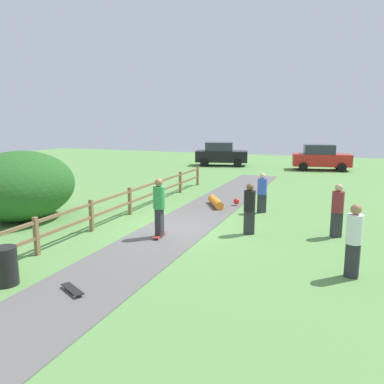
{
  "coord_description": "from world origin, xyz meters",
  "views": [
    {
      "loc": [
        5.33,
        -12.08,
        3.78
      ],
      "look_at": [
        -0.12,
        1.79,
        1.0
      ],
      "focal_mm": 36.59,
      "sensor_mm": 36.0,
      "label": 1
    }
  ],
  "objects": [
    {
      "name": "bystander_maroon",
      "position": [
        5.2,
        1.06,
        0.97
      ],
      "size": [
        0.52,
        0.52,
        1.75
      ],
      "color": "#2D2D33",
      "rests_on": "ground_plane"
    },
    {
      "name": "skateboard_loose",
      "position": [
        -0.09,
        -5.52,
        0.09
      ],
      "size": [
        0.8,
        0.56,
        0.08
      ],
      "color": "black",
      "rests_on": "asphalt_path"
    },
    {
      "name": "skater_fallen",
      "position": [
        0.22,
        3.95,
        0.2
      ],
      "size": [
        1.51,
        1.59,
        0.36
      ],
      "color": "orange",
      "rests_on": "asphalt_path"
    },
    {
      "name": "bystander_white",
      "position": [
        5.65,
        -2.32,
        1.01
      ],
      "size": [
        0.44,
        0.44,
        1.82
      ],
      "color": "#2D2D33",
      "rests_on": "ground_plane"
    },
    {
      "name": "asphalt_path",
      "position": [
        0.0,
        0.0,
        0.01
      ],
      "size": [
        2.4,
        28.0,
        0.02
      ],
      "primitive_type": "cube",
      "color": "#605E5B",
      "rests_on": "ground_plane"
    },
    {
      "name": "bystander_black",
      "position": [
        2.49,
        0.34,
        0.94
      ],
      "size": [
        0.52,
        0.52,
        1.71
      ],
      "color": "#2D2D33",
      "rests_on": "ground_plane"
    },
    {
      "name": "trash_bin",
      "position": [
        -1.8,
        -5.71,
        0.45
      ],
      "size": [
        0.56,
        0.56,
        0.9
      ],
      "primitive_type": "cylinder",
      "color": "black",
      "rests_on": "ground_plane"
    },
    {
      "name": "bush_large",
      "position": [
        -6.03,
        -0.89,
        1.31
      ],
      "size": [
        3.66,
        4.39,
        2.62
      ],
      "primitive_type": "ellipsoid",
      "color": "#286023",
      "rests_on": "ground_plane"
    },
    {
      "name": "ground_plane",
      "position": [
        0.0,
        0.0,
        0.0
      ],
      "size": [
        60.0,
        60.0,
        0.0
      ],
      "primitive_type": "plane",
      "color": "#60934C"
    },
    {
      "name": "parked_car_red",
      "position": [
        3.61,
        18.78,
        0.96
      ],
      "size": [
        4.43,
        2.55,
        1.92
      ],
      "color": "red",
      "rests_on": "ground_plane"
    },
    {
      "name": "parked_car_black",
      "position": [
        -4.22,
        18.78,
        0.96
      ],
      "size": [
        4.47,
        2.7,
        1.92
      ],
      "color": "black",
      "rests_on": "ground_plane"
    },
    {
      "name": "skater_riding",
      "position": [
        -0.11,
        -1.11,
        1.1
      ],
      "size": [
        0.41,
        0.82,
        1.92
      ],
      "color": "#B23326",
      "rests_on": "asphalt_path"
    },
    {
      "name": "wooden_fence",
      "position": [
        -2.6,
        0.0,
        0.67
      ],
      "size": [
        0.12,
        18.12,
        1.1
      ],
      "color": "olive",
      "rests_on": "ground_plane"
    },
    {
      "name": "bystander_blue",
      "position": [
        2.27,
        3.52,
        0.9
      ],
      "size": [
        0.54,
        0.54,
        1.64
      ],
      "color": "#2D2D33",
      "rests_on": "ground_plane"
    }
  ]
}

